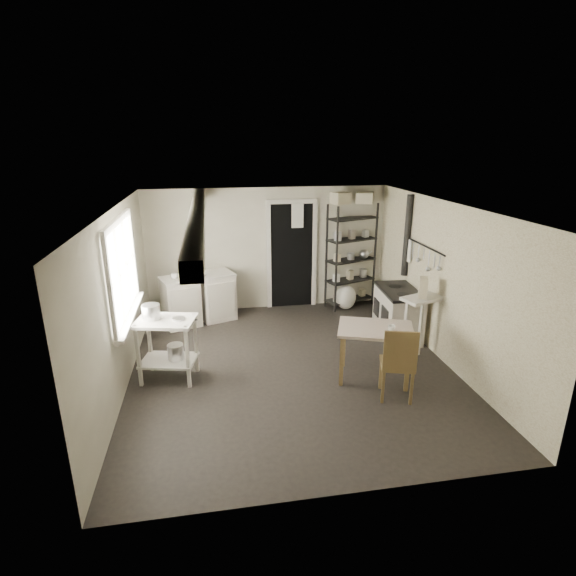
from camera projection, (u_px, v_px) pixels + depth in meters
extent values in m
plane|color=black|center=(292.00, 367.00, 6.48)|extent=(5.00, 5.00, 0.00)
plane|color=silver|center=(292.00, 207.00, 5.76)|extent=(5.00, 5.00, 0.00)
cube|color=#BBB5A0|center=(268.00, 249.00, 8.46)|extent=(4.50, 0.02, 2.30)
cube|color=#BBB5A0|center=(345.00, 385.00, 3.78)|extent=(4.50, 0.02, 2.30)
cube|color=#BBB5A0|center=(119.00, 301.00, 5.75)|extent=(0.02, 5.00, 2.30)
cube|color=#BBB5A0|center=(445.00, 283.00, 6.49)|extent=(0.02, 5.00, 2.30)
cylinder|color=silver|center=(151.00, 314.00, 5.90)|extent=(0.31, 0.31, 0.25)
cylinder|color=silver|center=(179.00, 321.00, 5.91)|extent=(0.19, 0.19, 0.09)
cylinder|color=silver|center=(176.00, 352.00, 6.06)|extent=(0.22, 0.22, 0.23)
imported|color=white|center=(201.00, 271.00, 7.77)|extent=(0.31, 0.31, 0.07)
imported|color=white|center=(174.00, 273.00, 7.63)|extent=(0.13, 0.13, 0.09)
imported|color=white|center=(336.00, 237.00, 8.46)|extent=(0.09, 0.09, 0.18)
cube|color=beige|center=(340.00, 203.00, 8.21)|extent=(0.38, 0.35, 0.21)
cube|color=beige|center=(364.00, 204.00, 8.31)|extent=(0.40, 0.39, 0.20)
cube|color=beige|center=(423.00, 292.00, 6.52)|extent=(0.19, 0.23, 0.29)
imported|color=white|center=(391.00, 327.00, 5.81)|extent=(0.11, 0.11, 0.09)
ellipsoid|color=silver|center=(346.00, 297.00, 8.62)|extent=(0.40, 0.34, 0.47)
cylinder|color=white|center=(395.00, 360.00, 6.52)|extent=(0.14, 0.14, 0.14)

